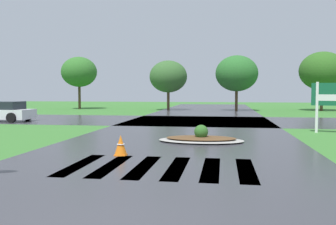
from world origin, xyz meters
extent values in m
cube|color=#35353A|center=(0.00, 10.00, 0.00)|extent=(9.55, 80.00, 0.01)
cube|color=#35353A|center=(0.00, 19.87, 0.00)|extent=(90.00, 8.60, 0.01)
cube|color=white|center=(-2.25, 4.86, 0.00)|extent=(0.45, 3.01, 0.01)
cube|color=white|center=(-1.35, 4.86, 0.00)|extent=(0.45, 3.01, 0.01)
cube|color=white|center=(-0.45, 4.86, 0.00)|extent=(0.45, 3.01, 0.01)
cube|color=white|center=(0.45, 4.86, 0.00)|extent=(0.45, 3.01, 0.01)
cube|color=white|center=(1.35, 4.86, 0.00)|extent=(0.45, 3.01, 0.01)
cube|color=white|center=(2.25, 4.86, 0.00)|extent=(0.45, 3.01, 0.01)
cube|color=white|center=(6.13, 13.81, 1.23)|extent=(0.15, 0.15, 2.46)
ellipsoid|color=#9E9B93|center=(0.78, 9.87, 0.06)|extent=(3.41, 1.89, 0.12)
ellipsoid|color=brown|center=(0.78, 9.87, 0.15)|extent=(2.80, 1.55, 0.10)
sphere|color=#2D6023|center=(0.78, 9.87, 0.40)|extent=(0.56, 0.56, 0.56)
cube|color=#1E232B|center=(-12.84, 17.54, 1.06)|extent=(2.43, 1.62, 0.52)
cylinder|color=black|center=(-11.71, 16.59, 0.32)|extent=(0.65, 0.24, 0.64)
cylinder|color=black|center=(-11.64, 18.40, 0.32)|extent=(0.65, 0.24, 0.64)
cone|color=orange|center=(-1.54, 6.41, 0.32)|extent=(0.41, 0.41, 0.64)
torus|color=white|center=(-1.54, 6.41, 0.35)|extent=(0.25, 0.25, 0.04)
cube|color=orange|center=(-1.54, 6.41, 0.01)|extent=(0.36, 0.36, 0.03)
cylinder|color=#4C3823|center=(-14.20, 33.63, 1.38)|extent=(0.28, 0.28, 2.75)
ellipsoid|color=#306A27|center=(-14.20, 33.63, 4.12)|extent=(3.91, 3.91, 3.32)
cylinder|color=#4C3823|center=(-4.03, 32.52, 1.07)|extent=(0.28, 0.28, 2.14)
ellipsoid|color=#355F2D|center=(-4.03, 32.52, 3.50)|extent=(3.89, 3.89, 3.31)
cylinder|color=#4C3823|center=(2.93, 32.32, 1.14)|extent=(0.28, 0.28, 2.29)
ellipsoid|color=#296529|center=(2.93, 32.32, 3.76)|extent=(4.22, 4.22, 3.59)
cylinder|color=#4C3823|center=(11.44, 33.79, 1.23)|extent=(0.28, 0.28, 2.45)
ellipsoid|color=#2D5E1E|center=(11.44, 33.79, 4.03)|extent=(4.52, 4.52, 3.84)
camera|label=1|loc=(1.66, -4.51, 2.04)|focal=38.56mm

